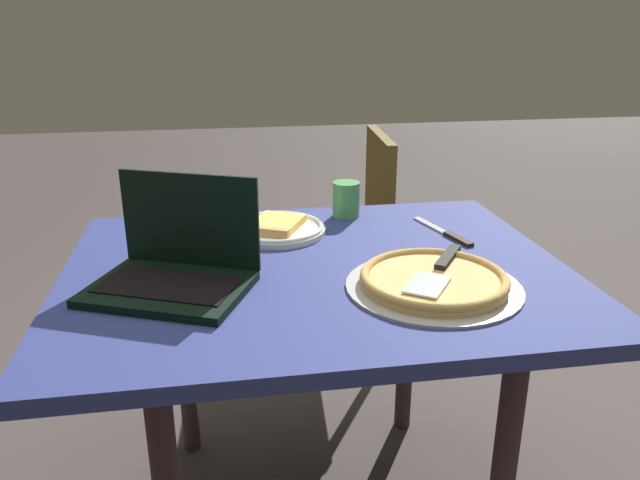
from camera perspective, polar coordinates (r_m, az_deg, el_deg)
name	(u,v)px	position (r m, az deg, el deg)	size (l,w,h in m)	color
dining_table	(316,297)	(1.43, -0.35, -5.29)	(1.12, 0.88, 0.71)	navy
laptop	(175,266)	(1.31, -13.16, -2.33)	(0.38, 0.34, 0.22)	black
pizza_plate	(276,228)	(1.60, -4.08, 1.11)	(0.26, 0.26, 0.04)	white
pizza_tray	(434,280)	(1.30, 10.44, -3.67)	(0.36, 0.36, 0.04)	#A3A2A2
table_knife	(448,234)	(1.62, 11.66, 0.57)	(0.08, 0.24, 0.01)	silver
drink_cup	(346,199)	(1.73, 2.42, 3.80)	(0.07, 0.07, 0.10)	#489A4D
chair_near	(345,224)	(2.38, 2.30, 1.49)	(0.47, 0.47, 0.83)	brown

